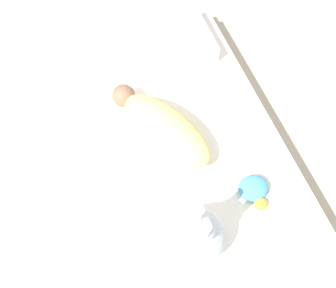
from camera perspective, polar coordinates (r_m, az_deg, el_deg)
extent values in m
plane|color=#B2A893|center=(1.93, 0.23, -4.27)|extent=(12.00, 12.00, 0.00)
cube|color=white|center=(1.85, 0.24, -3.33)|extent=(1.50, 1.05, 0.17)
ellipsoid|color=#EFDB7F|center=(1.75, -0.26, 2.09)|extent=(0.52, 0.39, 0.16)
sphere|color=#89664C|center=(1.86, -6.46, 6.98)|extent=(0.11, 0.11, 0.11)
cube|color=white|center=(2.07, 0.54, 14.75)|extent=(0.35, 0.37, 0.10)
sphere|color=silver|center=(1.56, 4.29, -13.34)|extent=(0.21, 0.21, 0.21)
sphere|color=silver|center=(1.43, 4.69, -12.13)|extent=(0.11, 0.11, 0.11)
cylinder|color=silver|center=(1.35, 4.45, -10.14)|extent=(0.03, 0.03, 0.11)
cylinder|color=silver|center=(1.34, 5.49, -12.45)|extent=(0.03, 0.03, 0.11)
ellipsoid|color=#4C99C6|center=(1.73, 12.25, -6.26)|extent=(0.12, 0.13, 0.07)
sphere|color=yellow|center=(1.72, 13.30, -8.47)|extent=(0.05, 0.05, 0.05)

